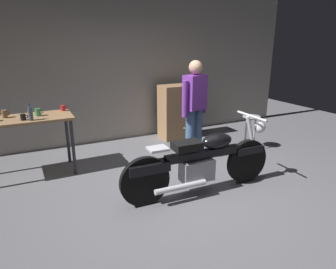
# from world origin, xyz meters

# --- Properties ---
(ground_plane) EXTENTS (12.00, 12.00, 0.00)m
(ground_plane) POSITION_xyz_m (0.00, 0.00, 0.00)
(ground_plane) COLOR slate
(back_wall) EXTENTS (8.00, 0.12, 3.10)m
(back_wall) POSITION_xyz_m (0.00, 2.80, 1.55)
(back_wall) COLOR gray
(back_wall) RESTS_ON ground_plane
(workbench) EXTENTS (1.30, 0.64, 0.90)m
(workbench) POSITION_xyz_m (-1.79, 1.64, 0.79)
(workbench) COLOR #99724C
(workbench) RESTS_ON ground_plane
(motorcycle) EXTENTS (2.19, 0.60, 1.00)m
(motorcycle) POSITION_xyz_m (0.21, 0.02, 0.45)
(motorcycle) COLOR black
(motorcycle) RESTS_ON ground_plane
(person_standing) EXTENTS (0.55, 0.33, 1.67)m
(person_standing) POSITION_xyz_m (0.74, 1.10, 0.93)
(person_standing) COLOR #415E86
(person_standing) RESTS_ON ground_plane
(shop_stool) EXTENTS (0.32, 0.32, 0.64)m
(shop_stool) POSITION_xyz_m (1.94, 1.05, 0.50)
(shop_stool) COLOR #B2B2B7
(shop_stool) RESTS_ON ground_plane
(wooden_dresser) EXTENTS (0.80, 0.47, 1.10)m
(wooden_dresser) POSITION_xyz_m (1.12, 2.30, 0.55)
(wooden_dresser) COLOR #99724C
(wooden_dresser) RESTS_ON ground_plane
(mug_brown_stoneware) EXTENTS (0.11, 0.07, 0.11)m
(mug_brown_stoneware) POSITION_xyz_m (-2.04, 1.76, 0.96)
(mug_brown_stoneware) COLOR brown
(mug_brown_stoneware) RESTS_ON workbench
(mug_green_speckled) EXTENTS (0.12, 0.08, 0.11)m
(mug_green_speckled) POSITION_xyz_m (-1.60, 1.67, 0.96)
(mug_green_speckled) COLOR #3D7F4C
(mug_green_speckled) RESTS_ON workbench
(mug_black_matte) EXTENTS (0.10, 0.07, 0.09)m
(mug_black_matte) POSITION_xyz_m (-1.81, 1.49, 0.94)
(mug_black_matte) COLOR black
(mug_black_matte) RESTS_ON workbench
(mug_red_diner) EXTENTS (0.11, 0.08, 0.09)m
(mug_red_diner) POSITION_xyz_m (-1.22, 1.86, 0.94)
(mug_red_diner) COLOR red
(mug_red_diner) RESTS_ON workbench
(bottle) EXTENTS (0.06, 0.06, 0.24)m
(bottle) POSITION_xyz_m (-1.71, 1.43, 1.00)
(bottle) COLOR #3F4C59
(bottle) RESTS_ON workbench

